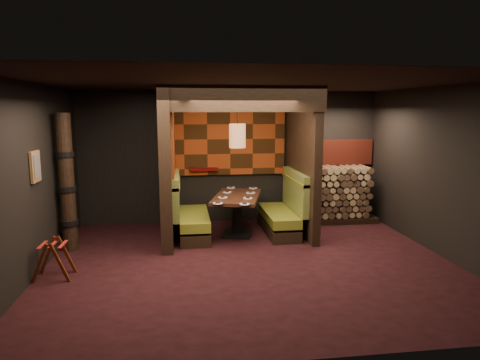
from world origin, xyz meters
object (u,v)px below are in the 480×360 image
pendant_lamp (237,136)px  totem_column (67,184)px  booth_bench_left (189,216)px  firewood_stack (336,194)px  booth_bench_right (284,213)px  dining_table (237,207)px  luggage_rack (54,257)px

pendant_lamp → totem_column: 3.16m
booth_bench_left → totem_column: 2.30m
booth_bench_left → firewood_stack: firewood_stack is taller
booth_bench_right → dining_table: size_ratio=0.95×
pendant_lamp → booth_bench_right: bearing=7.8°
dining_table → pendant_lamp: bearing=-90.0°
totem_column → firewood_stack: 5.51m
firewood_stack → pendant_lamp: bearing=-160.2°
dining_table → totem_column: bearing=-171.2°
booth_bench_left → pendant_lamp: pendant_lamp is taller
totem_column → luggage_rack: bearing=-86.5°
booth_bench_left → booth_bench_right: bearing=0.0°
pendant_lamp → totem_column: size_ratio=0.46×
booth_bench_left → booth_bench_right: same height
dining_table → pendant_lamp: size_ratio=1.51×
booth_bench_right → luggage_rack: booth_bench_right is taller
luggage_rack → totem_column: size_ratio=0.26×
pendant_lamp → booth_bench_left: bearing=172.2°
booth_bench_left → dining_table: (0.94, -0.08, 0.17)m
booth_bench_right → luggage_rack: size_ratio=2.58×
dining_table → booth_bench_right: bearing=4.8°
totem_column → firewood_stack: bearing=13.2°
booth_bench_right → totem_column: 4.10m
luggage_rack → booth_bench_left: bearing=42.5°
dining_table → luggage_rack: (-2.95, -1.76, -0.26)m
booth_bench_left → firewood_stack: (3.25, 0.70, 0.21)m
firewood_stack → booth_bench_right: bearing=-152.7°
firewood_stack → booth_bench_left: bearing=-167.8°
booth_bench_right → dining_table: (-0.95, -0.08, 0.17)m
booth_bench_right → pendant_lamp: bearing=-172.2°
dining_table → pendant_lamp: pendant_lamp is taller
luggage_rack → dining_table: bearing=30.9°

